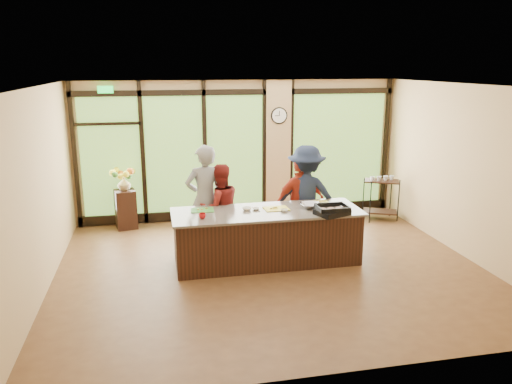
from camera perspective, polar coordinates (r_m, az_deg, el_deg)
name	(u,v)px	position (r m, az deg, el deg)	size (l,w,h in m)	color
floor	(271,268)	(8.46, 1.68, -8.72)	(7.00, 7.00, 0.00)	#55351E
ceiling	(272,86)	(7.78, 1.85, 12.04)	(7.00, 7.00, 0.00)	silver
back_wall	(239,151)	(10.87, -1.92, 4.76)	(7.00, 7.00, 0.00)	tan
left_wall	(39,192)	(7.96, -23.57, -0.04)	(6.00, 6.00, 0.00)	tan
right_wall	(467,172)	(9.42, 22.96, 2.12)	(6.00, 6.00, 0.00)	tan
window_wall	(247,155)	(10.87, -1.02, 4.21)	(6.90, 0.12, 3.00)	tan
island_base	(267,238)	(8.57, 1.24, -5.24)	(3.10, 1.00, 0.88)	black
countertop	(267,212)	(8.42, 1.26, -2.29)	(3.20, 1.10, 0.04)	#6C6459
wall_clock	(279,116)	(10.82, 2.66, 8.72)	(0.36, 0.04, 0.36)	black
cook_left	(205,199)	(8.96, -5.85, -0.79)	(0.72, 0.47, 1.96)	gray
cook_midleft	(220,208)	(9.00, -4.15, -1.84)	(0.78, 0.61, 1.61)	maroon
cook_midright	(300,202)	(9.35, 5.06, -1.16)	(0.96, 0.40, 1.64)	#AA2D1A
cook_right	(306,195)	(9.35, 5.74, -0.39)	(1.22, 0.70, 1.89)	#1A2239
roasting_pan	(332,212)	(8.28, 8.69, -2.29)	(0.50, 0.39, 0.09)	black
mixing_bowl	(311,206)	(8.62, 6.27, -1.55)	(0.35, 0.35, 0.09)	silver
cutting_board_left	(202,210)	(8.49, -6.17, -2.06)	(0.39, 0.29, 0.01)	green
cutting_board_center	(276,209)	(8.53, 2.33, -1.91)	(0.41, 0.31, 0.01)	yellow
cutting_board_right	(318,203)	(8.94, 7.07, -1.24)	(0.42, 0.31, 0.01)	yellow
prep_bowl_near	(247,209)	(8.44, -1.05, -1.94)	(0.16, 0.16, 0.05)	white
prep_bowl_mid	(284,210)	(8.39, 3.24, -2.11)	(0.12, 0.12, 0.04)	white
prep_bowl_far	(256,209)	(8.48, 0.02, -1.93)	(0.13, 0.13, 0.03)	white
red_ramekin	(202,216)	(8.03, -6.15, -2.74)	(0.12, 0.12, 0.09)	#A71013
flower_stand	(126,209)	(10.69, -14.66, -1.91)	(0.40, 0.40, 0.81)	black
flower_vase	(124,184)	(10.55, -14.84, 0.92)	(0.26, 0.26, 0.27)	#978152
bar_cart	(381,194)	(11.19, 14.11, -0.18)	(0.82, 0.67, 0.98)	black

